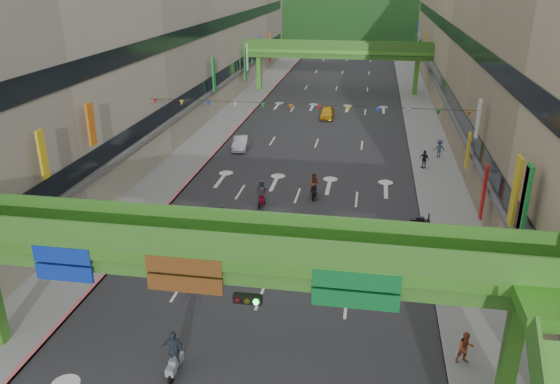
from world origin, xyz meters
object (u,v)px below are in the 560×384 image
object	(u,v)px
car_yellow	(327,113)
pedestrian_red	(465,351)
overpass_near	(249,274)
scooter_rider_near	(223,219)
car_silver	(241,143)
scooter_rider_mid	(315,185)

from	to	relation	value
car_yellow	pedestrian_red	size ratio (longest dim) A/B	2.55
overpass_near	pedestrian_red	distance (m)	10.26
scooter_rider_near	car_silver	bearing A→B (deg)	99.53
overpass_near	car_yellow	size ratio (longest dim) A/B	7.28
scooter_rider_near	scooter_rider_mid	bearing A→B (deg)	50.81
scooter_rider_near	car_yellow	xyz separation A→B (m)	(4.16, 31.12, -0.19)
scooter_rider_mid	scooter_rider_near	bearing A→B (deg)	-129.19
overpass_near	scooter_rider_near	world-z (taller)	overpass_near
overpass_near	pedestrian_red	bearing A→B (deg)	16.45
scooter_rider_mid	car_yellow	distance (m)	24.57
scooter_rider_mid	pedestrian_red	xyz separation A→B (m)	(8.48, -17.78, -0.28)
overpass_near	car_silver	bearing A→B (deg)	104.15
car_silver	car_yellow	xyz separation A→B (m)	(7.13, 13.47, 0.02)
scooter_rider_mid	pedestrian_red	bearing A→B (deg)	-64.52
scooter_rider_mid	car_silver	bearing A→B (deg)	126.95
scooter_rider_near	pedestrian_red	world-z (taller)	scooter_rider_near
overpass_near	car_silver	distance (m)	32.77
scooter_rider_near	scooter_rider_mid	world-z (taller)	scooter_rider_mid
scooter_rider_mid	car_yellow	xyz separation A→B (m)	(-1.20, 24.54, -0.38)
car_yellow	pedestrian_red	bearing A→B (deg)	-77.35
pedestrian_red	overpass_near	bearing A→B (deg)	-178.86
scooter_rider_near	car_silver	xyz separation A→B (m)	(-2.96, 17.64, -0.21)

